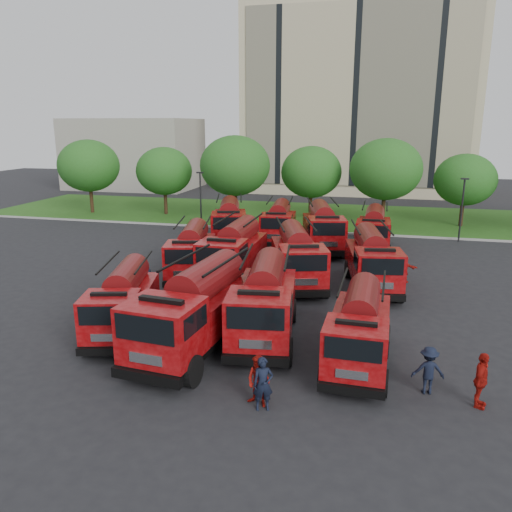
{
  "coord_description": "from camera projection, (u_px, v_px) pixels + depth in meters",
  "views": [
    {
      "loc": [
        5.43,
        -24.88,
        9.15
      ],
      "look_at": [
        -1.2,
        2.2,
        1.8
      ],
      "focal_mm": 35.0,
      "sensor_mm": 36.0,
      "label": 1
    }
  ],
  "objects": [
    {
      "name": "fire_truck_3",
      "position": [
        359.0,
        328.0,
        19.43
      ],
      "size": [
        2.52,
        6.52,
        2.94
      ],
      "rotation": [
        0.0,
        0.0,
        -0.03
      ],
      "color": "black",
      "rests_on": "ground"
    },
    {
      "name": "curb",
      "position": [
        312.0,
        232.0,
        43.74
      ],
      "size": [
        70.0,
        0.3,
        0.14
      ],
      "primitive_type": "cube",
      "color": "gray",
      "rests_on": "ground"
    },
    {
      "name": "fire_truck_9",
      "position": [
        279.0,
        223.0,
        39.86
      ],
      "size": [
        3.09,
        7.09,
        3.13
      ],
      "rotation": [
        0.0,
        0.0,
        0.1
      ],
      "color": "black",
      "rests_on": "ground"
    },
    {
      "name": "tree_4",
      "position": [
        386.0,
        169.0,
        45.37
      ],
      "size": [
        6.55,
        6.55,
        8.01
      ],
      "color": "#382314",
      "rests_on": "ground"
    },
    {
      "name": "firefighter_2",
      "position": [
        478.0,
        406.0,
        16.73
      ],
      "size": [
        0.98,
        1.29,
        1.94
      ],
      "primitive_type": "imported",
      "rotation": [
        0.0,
        0.0,
        1.24
      ],
      "color": "maroon",
      "rests_on": "ground"
    },
    {
      "name": "side_building",
      "position": [
        135.0,
        154.0,
        73.9
      ],
      "size": [
        18.0,
        12.0,
        10.0
      ],
      "primitive_type": "cube",
      "color": "gray",
      "rests_on": "ground"
    },
    {
      "name": "fire_truck_6",
      "position": [
        297.0,
        257.0,
        29.23
      ],
      "size": [
        4.48,
        7.69,
        3.32
      ],
      "rotation": [
        0.0,
        0.0,
        0.29
      ],
      "color": "black",
      "rests_on": "ground"
    },
    {
      "name": "tree_1",
      "position": [
        164.0,
        171.0,
        51.07
      ],
      "size": [
        5.71,
        5.71,
        6.98
      ],
      "color": "#382314",
      "rests_on": "ground"
    },
    {
      "name": "firefighter_4",
      "position": [
        148.0,
        303.0,
        26.42
      ],
      "size": [
        0.97,
        1.11,
        1.91
      ],
      "primitive_type": "imported",
      "rotation": [
        0.0,
        0.0,
        2.04
      ],
      "color": "black",
      "rests_on": "ground"
    },
    {
      "name": "firefighter_5",
      "position": [
        403.0,
        282.0,
        29.95
      ],
      "size": [
        1.66,
        0.88,
        1.71
      ],
      "primitive_type": "imported",
      "rotation": [
        0.0,
        0.0,
        3.02
      ],
      "color": "maroon",
      "rests_on": "ground"
    },
    {
      "name": "firefighter_3",
      "position": [
        426.0,
        392.0,
        17.6
      ],
      "size": [
        1.18,
        0.71,
        1.74
      ],
      "primitive_type": "imported",
      "rotation": [
        0.0,
        0.0,
        3.26
      ],
      "color": "black",
      "rests_on": "ground"
    },
    {
      "name": "fire_truck_1",
      "position": [
        195.0,
        309.0,
        20.55
      ],
      "size": [
        3.49,
        8.01,
        3.54
      ],
      "rotation": [
        0.0,
        0.0,
        -0.1
      ],
      "color": "black",
      "rests_on": "ground"
    },
    {
      "name": "firefighter_1",
      "position": [
        259.0,
        405.0,
        16.81
      ],
      "size": [
        0.98,
        0.72,
        1.79
      ],
      "primitive_type": "imported",
      "rotation": [
        0.0,
        0.0,
        -0.32
      ],
      "color": "maroon",
      "rests_on": "ground"
    },
    {
      "name": "ground",
      "position": [
        268.0,
        300.0,
        26.95
      ],
      "size": [
        140.0,
        140.0,
        0.0
      ],
      "primitive_type": "plane",
      "color": "black",
      "rests_on": "ground"
    },
    {
      "name": "tree_0",
      "position": [
        89.0,
        166.0,
        51.85
      ],
      "size": [
        6.3,
        6.3,
        7.7
      ],
      "color": "#382314",
      "rests_on": "ground"
    },
    {
      "name": "lawn",
      "position": [
        322.0,
        216.0,
        51.35
      ],
      "size": [
        70.0,
        16.0,
        0.12
      ],
      "primitive_type": "cube",
      "color": "#214813",
      "rests_on": "ground"
    },
    {
      "name": "tree_5",
      "position": [
        465.0,
        180.0,
        44.92
      ],
      "size": [
        5.46,
        5.46,
        6.68
      ],
      "color": "#382314",
      "rests_on": "ground"
    },
    {
      "name": "fire_truck_0",
      "position": [
        123.0,
        301.0,
        22.43
      ],
      "size": [
        3.82,
        6.82,
        2.95
      ],
      "rotation": [
        0.0,
        0.0,
        0.26
      ],
      "color": "black",
      "rests_on": "ground"
    },
    {
      "name": "fire_truck_10",
      "position": [
        323.0,
        227.0,
        37.39
      ],
      "size": [
        4.1,
        7.81,
        3.39
      ],
      "rotation": [
        0.0,
        0.0,
        0.22
      ],
      "color": "black",
      "rests_on": "ground"
    },
    {
      "name": "lamp_post_0",
      "position": [
        201.0,
        197.0,
        44.66
      ],
      "size": [
        0.6,
        0.25,
        5.11
      ],
      "color": "black",
      "rests_on": "ground"
    },
    {
      "name": "fire_truck_8",
      "position": [
        229.0,
        222.0,
        39.43
      ],
      "size": [
        4.44,
        7.82,
        3.38
      ],
      "rotation": [
        0.0,
        0.0,
        0.27
      ],
      "color": "black",
      "rests_on": "ground"
    },
    {
      "name": "fire_truck_5",
      "position": [
        234.0,
        251.0,
        30.43
      ],
      "size": [
        2.75,
        7.43,
        3.38
      ],
      "rotation": [
        0.0,
        0.0,
        -0.0
      ],
      "color": "black",
      "rests_on": "ground"
    },
    {
      "name": "firefighter_0",
      "position": [
        263.0,
        409.0,
        16.58
      ],
      "size": [
        0.8,
        0.68,
        1.85
      ],
      "primitive_type": "imported",
      "rotation": [
        0.0,
        0.0,
        0.33
      ],
      "color": "black",
      "rests_on": "ground"
    },
    {
      "name": "fire_truck_2",
      "position": [
        264.0,
        301.0,
        21.86
      ],
      "size": [
        3.46,
        7.58,
        3.33
      ],
      "rotation": [
        0.0,
        0.0,
        0.13
      ],
      "color": "black",
      "rests_on": "ground"
    },
    {
      "name": "apartment_building",
      "position": [
        358.0,
        99.0,
        68.32
      ],
      "size": [
        30.0,
        14.18,
        25.0
      ],
      "color": "#B8AD89",
      "rests_on": "ground"
    },
    {
      "name": "tree_3",
      "position": [
        311.0,
        172.0,
        48.52
      ],
      "size": [
        5.88,
        5.88,
        7.19
      ],
      "color": "#382314",
      "rests_on": "ground"
    },
    {
      "name": "tree_2",
      "position": [
        235.0,
        166.0,
        47.62
      ],
      "size": [
        6.72,
        6.72,
        8.22
      ],
      "color": "#382314",
      "rests_on": "ground"
    },
    {
      "name": "fire_truck_7",
      "position": [
        372.0,
        260.0,
        28.65
      ],
      "size": [
        3.56,
        7.44,
        3.25
      ],
      "rotation": [
        0.0,
        0.0,
        0.16
      ],
      "color": "black",
      "rests_on": "ground"
    },
    {
      "name": "fire_truck_11",
      "position": [
        374.0,
        230.0,
        37.17
      ],
      "size": [
        2.59,
        6.89,
        3.12
      ],
      "rotation": [
        0.0,
        0.0,
        -0.01
      ],
      "color": "black",
      "rests_on": "ground"
    },
    {
      "name": "lamp_post_1",
      "position": [
        462.0,
        206.0,
        39.6
      ],
      "size": [
        0.6,
        0.25,
        5.11
      ],
      "color": "black",
      "rests_on": "ground"
    },
    {
      "name": "fire_truck_4",
      "position": [
        192.0,
        252.0,
        30.71
      ],
      "size": [
        3.88,
        7.27,
        3.15
      ],
      "rotation": [
        0.0,
        0.0,
        0.23
      ],
      "color": "black",
      "rests_on": "ground"
    }
  ]
}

